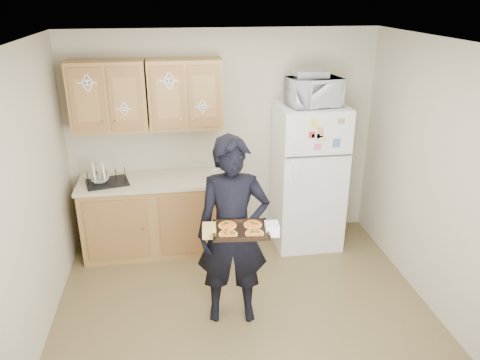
{
  "coord_description": "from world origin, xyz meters",
  "views": [
    {
      "loc": [
        -0.58,
        -3.49,
        2.88
      ],
      "look_at": [
        0.0,
        0.45,
        1.25
      ],
      "focal_mm": 35.0,
      "sensor_mm": 36.0,
      "label": 1
    }
  ],
  "objects_px": {
    "dish_rack": "(107,176)",
    "baking_tray": "(241,231)",
    "microwave": "(314,92)",
    "person": "(233,233)",
    "refrigerator": "(308,176)"
  },
  "relations": [
    {
      "from": "person",
      "to": "dish_rack",
      "type": "relative_size",
      "value": 4.0
    },
    {
      "from": "refrigerator",
      "to": "person",
      "type": "height_order",
      "value": "person"
    },
    {
      "from": "microwave",
      "to": "dish_rack",
      "type": "xyz_separation_m",
      "value": [
        -2.28,
        0.05,
        -0.87
      ]
    },
    {
      "from": "baking_tray",
      "to": "person",
      "type": "bearing_deg",
      "value": 99.67
    },
    {
      "from": "person",
      "to": "microwave",
      "type": "distance_m",
      "value": 1.9
    },
    {
      "from": "refrigerator",
      "to": "dish_rack",
      "type": "bearing_deg",
      "value": -179.91
    },
    {
      "from": "person",
      "to": "baking_tray",
      "type": "distance_m",
      "value": 0.35
    },
    {
      "from": "person",
      "to": "dish_rack",
      "type": "height_order",
      "value": "person"
    },
    {
      "from": "person",
      "to": "refrigerator",
      "type": "bearing_deg",
      "value": 55.58
    },
    {
      "from": "baking_tray",
      "to": "microwave",
      "type": "relative_size",
      "value": 0.81
    },
    {
      "from": "refrigerator",
      "to": "dish_rack",
      "type": "distance_m",
      "value": 2.29
    },
    {
      "from": "baking_tray",
      "to": "microwave",
      "type": "bearing_deg",
      "value": 61.16
    },
    {
      "from": "refrigerator",
      "to": "baking_tray",
      "type": "distance_m",
      "value": 1.91
    },
    {
      "from": "microwave",
      "to": "dish_rack",
      "type": "relative_size",
      "value": 1.26
    },
    {
      "from": "dish_rack",
      "to": "baking_tray",
      "type": "bearing_deg",
      "value": -51.84
    }
  ]
}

